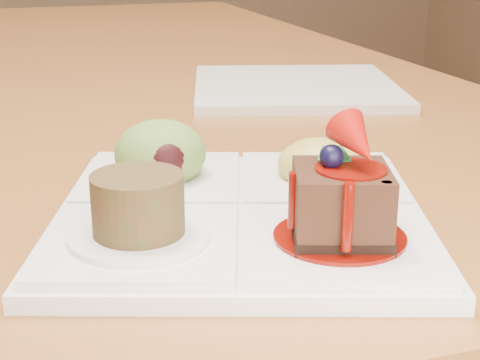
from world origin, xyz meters
name	(u,v)px	position (x,y,z in m)	size (l,w,h in m)	color
dining_table	(82,105)	(0.00, 0.00, 0.68)	(1.00, 1.80, 0.75)	brown
sampler_plate	(238,198)	(0.04, -0.70, 0.77)	(0.33, 0.33, 0.10)	white
second_plate	(295,87)	(0.24, -0.30, 0.76)	(0.26, 0.26, 0.01)	white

